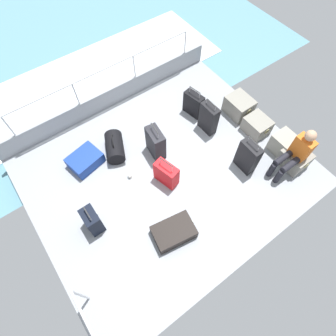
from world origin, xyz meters
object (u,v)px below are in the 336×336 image
at_px(cargo_crate_2, 287,147).
at_px(suitcase_7, 208,118).
at_px(cargo_crate_0, 239,106).
at_px(suitcase_0, 248,157).
at_px(cargo_crate_1, 257,125).
at_px(suitcase_2, 174,232).
at_px(duffel_bag, 115,147).
at_px(suitcase_1, 92,221).
at_px(cargo_crate_3, 294,158).
at_px(suitcase_6, 85,160).
at_px(suitcase_5, 166,174).
at_px(passenger_seated, 296,153).
at_px(paper_cup, 130,176).
at_px(suitcase_3, 156,143).
at_px(suitcase_4, 193,104).

xyz_separation_m(cargo_crate_2, suitcase_7, (-1.40, -0.89, 0.14)).
xyz_separation_m(cargo_crate_0, suitcase_0, (1.11, -0.86, 0.15)).
height_order(cargo_crate_1, suitcase_2, cargo_crate_1).
bearing_deg(duffel_bag, suitcase_0, 46.63).
bearing_deg(cargo_crate_1, suitcase_1, -92.09).
relative_size(cargo_crate_3, suitcase_6, 0.75).
height_order(cargo_crate_2, duffel_bag, duffel_bag).
bearing_deg(suitcase_5, passenger_seated, 60.65).
relative_size(suitcase_1, paper_cup, 6.56).
height_order(suitcase_0, suitcase_5, suitcase_0).
relative_size(cargo_crate_0, suitcase_3, 0.74).
height_order(suitcase_2, suitcase_4, suitcase_4).
height_order(passenger_seated, suitcase_7, passenger_seated).
relative_size(cargo_crate_0, suitcase_2, 0.76).
xyz_separation_m(suitcase_5, paper_cup, (-0.47, -0.54, -0.20)).
distance_m(cargo_crate_2, suitcase_5, 2.50).
height_order(passenger_seated, duffel_bag, passenger_seated).
distance_m(suitcase_5, suitcase_7, 1.54).
bearing_deg(cargo_crate_3, suitcase_7, -154.18).
bearing_deg(paper_cup, suitcase_3, 103.52).
xyz_separation_m(suitcase_0, paper_cup, (-1.12, -1.97, -0.31)).
xyz_separation_m(cargo_crate_0, paper_cup, (-0.01, -2.84, -0.16)).
height_order(cargo_crate_2, suitcase_2, cargo_crate_2).
distance_m(suitcase_7, duffel_bag, 2.02).
bearing_deg(cargo_crate_1, paper_cup, -102.44).
xyz_separation_m(suitcase_1, suitcase_7, (-0.52, 3.00, 0.08)).
height_order(cargo_crate_0, cargo_crate_2, cargo_crate_2).
xyz_separation_m(cargo_crate_0, suitcase_4, (-0.59, -0.82, 0.07)).
bearing_deg(suitcase_0, suitcase_4, 178.53).
distance_m(suitcase_0, paper_cup, 2.29).
distance_m(passenger_seated, suitcase_5, 2.41).
height_order(cargo_crate_1, suitcase_1, suitcase_1).
height_order(cargo_crate_2, passenger_seated, passenger_seated).
bearing_deg(cargo_crate_3, suitcase_0, -122.28).
xyz_separation_m(passenger_seated, suitcase_5, (-1.17, -2.08, -0.31)).
bearing_deg(duffel_bag, cargo_crate_1, 64.70).
bearing_deg(cargo_crate_2, cargo_crate_0, -178.48).
bearing_deg(suitcase_2, suitcase_7, 126.46).
distance_m(cargo_crate_3, suitcase_7, 1.87).
distance_m(suitcase_1, suitcase_7, 3.05).
relative_size(cargo_crate_3, suitcase_3, 0.68).
bearing_deg(duffel_bag, cargo_crate_2, 53.95).
distance_m(suitcase_2, suitcase_6, 2.27).
xyz_separation_m(suitcase_2, suitcase_3, (-1.59, 0.73, 0.21)).
xyz_separation_m(cargo_crate_2, suitcase_5, (-0.89, -2.34, 0.05)).
bearing_deg(cargo_crate_2, suitcase_2, -89.04).
relative_size(cargo_crate_1, passenger_seated, 0.50).
bearing_deg(suitcase_2, suitcase_1, -132.08).
relative_size(cargo_crate_1, suitcase_0, 0.64).
relative_size(passenger_seated, suitcase_4, 1.53).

